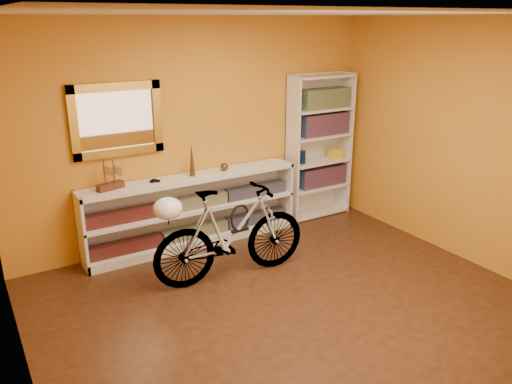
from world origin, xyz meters
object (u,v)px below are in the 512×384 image
bicycle (231,233)px  console_unit (194,211)px  helmet (168,208)px  bookcase (319,147)px

bicycle → console_unit: bearing=3.7°
bicycle → helmet: bicycle is taller
bicycle → helmet: bearing=90.0°
console_unit → bookcase: 1.92m
console_unit → bicycle: size_ratio=1.54×
bookcase → console_unit: bearing=-179.2°
console_unit → bicycle: 0.96m
console_unit → helmet: size_ratio=9.30×
bookcase → helmet: bookcase is taller
console_unit → bookcase: size_ratio=1.37×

